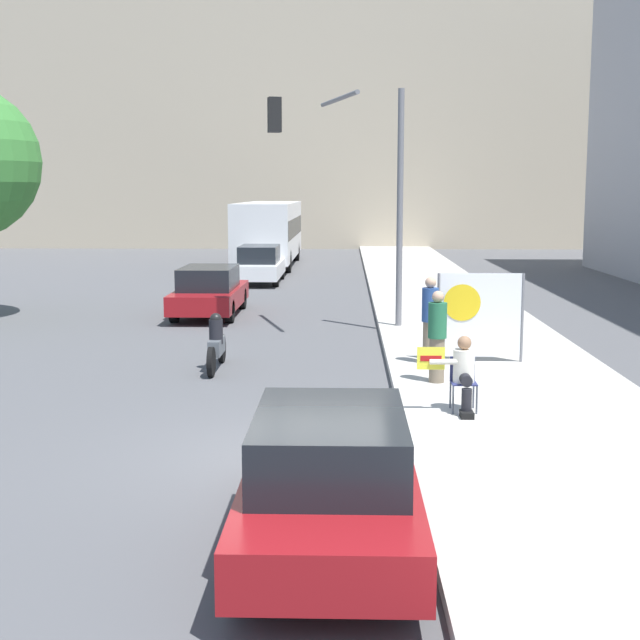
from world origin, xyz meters
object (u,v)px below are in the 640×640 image
(traffic_light_pole, at_px, (355,166))
(car_on_road_midblock, at_px, (260,264))
(parked_car_curbside, at_px, (330,478))
(protest_banner, at_px, (479,315))
(pedestrian_behind, at_px, (430,319))
(motorcycle_on_road, at_px, (216,345))
(seated_protester, at_px, (463,372))
(jogger_on_sidewalk, at_px, (437,336))
(car_on_road_nearest, at_px, (209,291))
(city_bus_on_road, at_px, (269,229))

(traffic_light_pole, relative_size, car_on_road_midblock, 1.26)
(parked_car_curbside, xyz_separation_m, car_on_road_midblock, (-3.27, 26.41, 0.03))
(protest_banner, bearing_deg, pedestrian_behind, -166.56)
(car_on_road_midblock, distance_m, motorcycle_on_road, 17.37)
(seated_protester, distance_m, jogger_on_sidewalk, 2.23)
(car_on_road_nearest, relative_size, car_on_road_midblock, 1.00)
(seated_protester, bearing_deg, traffic_light_pole, 89.69)
(car_on_road_midblock, bearing_deg, city_bus_on_road, 92.15)
(jogger_on_sidewalk, distance_m, car_on_road_nearest, 11.34)
(traffic_light_pole, relative_size, car_on_road_nearest, 1.26)
(protest_banner, height_order, parked_car_curbside, protest_banner)
(traffic_light_pole, height_order, city_bus_on_road, traffic_light_pole)
(seated_protester, xyz_separation_m, car_on_road_nearest, (-5.85, 12.03, -0.09))
(seated_protester, bearing_deg, car_on_road_nearest, 105.16)
(traffic_light_pole, height_order, car_on_road_nearest, traffic_light_pole)
(seated_protester, height_order, traffic_light_pole, traffic_light_pole)
(car_on_road_nearest, distance_m, motorcycle_on_road, 8.08)
(car_on_road_nearest, height_order, city_bus_on_road, city_bus_on_road)
(car_on_road_nearest, distance_m, car_on_road_midblock, 9.41)
(pedestrian_behind, relative_size, motorcycle_on_road, 0.83)
(city_bus_on_road, bearing_deg, jogger_on_sidewalk, -78.81)
(parked_car_curbside, relative_size, city_bus_on_road, 0.39)
(city_bus_on_road, bearing_deg, seated_protester, -79.28)
(parked_car_curbside, height_order, motorcycle_on_road, parked_car_curbside)
(jogger_on_sidewalk, height_order, traffic_light_pole, traffic_light_pole)
(jogger_on_sidewalk, distance_m, motorcycle_on_road, 4.72)
(jogger_on_sidewalk, xyz_separation_m, pedestrian_behind, (0.04, 1.79, 0.05))
(pedestrian_behind, xyz_separation_m, car_on_road_nearest, (-5.70, 8.03, -0.35))
(car_on_road_midblock, bearing_deg, car_on_road_nearest, -93.48)
(protest_banner, height_order, traffic_light_pole, traffic_light_pole)
(pedestrian_behind, height_order, protest_banner, protest_banner)
(jogger_on_sidewalk, relative_size, motorcycle_on_road, 0.79)
(jogger_on_sidewalk, distance_m, protest_banner, 2.30)
(car_on_road_midblock, xyz_separation_m, city_bus_on_road, (-0.30, 8.06, 1.04))
(protest_banner, bearing_deg, car_on_road_midblock, 109.72)
(traffic_light_pole, bearing_deg, seated_protester, -79.54)
(motorcycle_on_road, bearing_deg, jogger_on_sidewalk, -23.29)
(seated_protester, xyz_separation_m, parked_car_curbside, (-2.00, -4.99, -0.10))
(traffic_light_pole, distance_m, city_bus_on_road, 21.18)
(jogger_on_sidewalk, relative_size, car_on_road_midblock, 0.35)
(jogger_on_sidewalk, xyz_separation_m, car_on_road_nearest, (-5.66, 9.82, -0.30))
(car_on_road_nearest, bearing_deg, motorcycle_on_road, -80.34)
(protest_banner, relative_size, motorcycle_on_road, 0.86)
(motorcycle_on_road, bearing_deg, car_on_road_nearest, 99.66)
(parked_car_curbside, distance_m, city_bus_on_road, 34.68)
(traffic_light_pole, distance_m, car_on_road_nearest, 6.36)
(seated_protester, distance_m, parked_car_curbside, 5.38)
(traffic_light_pole, bearing_deg, pedestrian_behind, -72.96)
(car_on_road_nearest, xyz_separation_m, motorcycle_on_road, (1.36, -7.96, -0.21))
(pedestrian_behind, relative_size, parked_car_curbside, 0.40)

